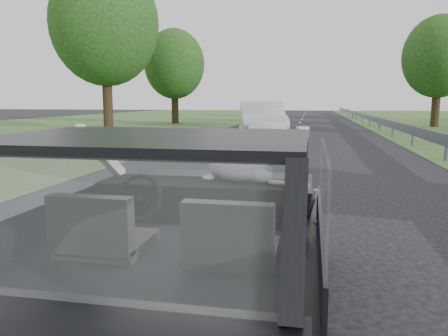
% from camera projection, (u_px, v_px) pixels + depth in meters
% --- Properties ---
extents(subject_car, '(1.80, 4.00, 1.45)m').
position_uv_depth(subject_car, '(179.00, 240.00, 2.84)').
color(subject_car, black).
rests_on(subject_car, ground).
extents(dashboard, '(1.58, 0.45, 0.30)m').
position_uv_depth(dashboard, '(202.00, 200.00, 3.42)').
color(dashboard, black).
rests_on(dashboard, subject_car).
extents(driver_seat, '(0.50, 0.72, 0.42)m').
position_uv_depth(driver_seat, '(100.00, 227.00, 2.61)').
color(driver_seat, black).
rests_on(driver_seat, subject_car).
extents(passenger_seat, '(0.50, 0.72, 0.42)m').
position_uv_depth(passenger_seat, '(231.00, 234.00, 2.45)').
color(passenger_seat, black).
rests_on(passenger_seat, subject_car).
extents(steering_wheel, '(0.36, 0.36, 0.04)m').
position_uv_depth(steering_wheel, '(139.00, 198.00, 3.20)').
color(steering_wheel, black).
rests_on(steering_wheel, dashboard).
extents(cat, '(0.68, 0.34, 0.29)m').
position_uv_depth(cat, '(241.00, 170.00, 3.37)').
color(cat, gray).
rests_on(cat, dashboard).
extents(guardrail, '(0.05, 90.00, 0.32)m').
position_uv_depth(guardrail, '(443.00, 140.00, 11.72)').
color(guardrail, slate).
rests_on(guardrail, ground).
extents(other_car, '(2.82, 5.09, 1.58)m').
position_uv_depth(other_car, '(261.00, 121.00, 17.76)').
color(other_car, silver).
rests_on(other_car, ground).
extents(tree_2, '(5.24, 5.24, 6.53)m').
position_uv_depth(tree_2, '(438.00, 73.00, 26.50)').
color(tree_2, black).
rests_on(tree_2, ground).
extents(tree_5, '(7.53, 7.53, 8.79)m').
position_uv_depth(tree_5, '(106.00, 49.00, 23.66)').
color(tree_5, black).
rests_on(tree_5, ground).
extents(tree_6, '(5.23, 5.23, 6.33)m').
position_uv_depth(tree_6, '(175.00, 78.00, 30.34)').
color(tree_6, black).
rests_on(tree_6, ground).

